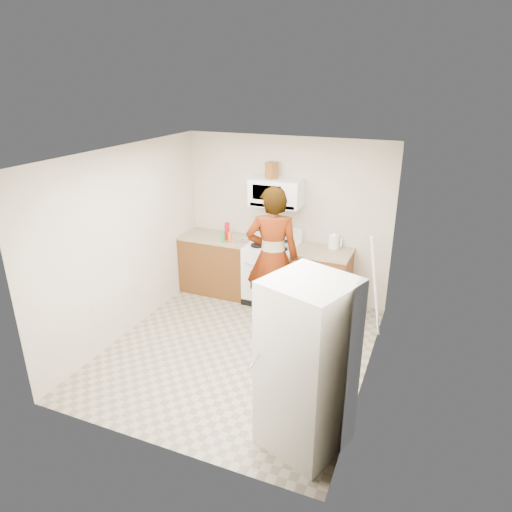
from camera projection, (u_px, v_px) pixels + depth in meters
The scene contains 20 objects.
floor at pixel (239, 349), 5.89m from camera, with size 3.60×3.60×0.00m, color gray.
back_wall at pixel (286, 219), 6.97m from camera, with size 3.20×0.02×2.50m, color beige.
right_wall at pixel (372, 281), 4.87m from camera, with size 0.02×3.60×2.50m, color beige.
cabinet_left at pixel (218, 265), 7.38m from camera, with size 1.12×0.62×0.90m, color brown.
counter_left at pixel (217, 237), 7.21m from camera, with size 1.14×0.64×0.04m, color tan.
cabinet_right at pixel (321, 282), 6.77m from camera, with size 0.80×0.62×0.90m, color brown.
counter_right at pixel (323, 252), 6.60m from camera, with size 0.82×0.64×0.04m, color tan.
gas_range at pixel (272, 272), 7.03m from camera, with size 0.76×0.65×1.13m.
microwave at pixel (276, 193), 6.69m from camera, with size 0.76×0.38×0.40m, color white.
person at pixel (272, 257), 6.21m from camera, with size 0.72×0.47×1.98m, color tan.
fridge at pixel (307, 366), 4.12m from camera, with size 0.70×0.70×1.70m, color beige.
kettle at pixel (334, 242), 6.69m from camera, with size 0.16×0.16×0.19m, color white.
jug at pixel (272, 170), 6.61m from camera, with size 0.14×0.14×0.24m, color brown.
saucepan at pixel (268, 235), 7.01m from camera, with size 0.25×0.25×0.14m, color #B6B6BA.
tray at pixel (281, 246), 6.71m from camera, with size 0.25×0.16×0.05m, color silver.
bottle_spray at pixel (227, 231), 7.02m from camera, with size 0.08×0.08×0.26m, color #B40D1C.
bottle_hot_sauce at pixel (230, 238), 6.89m from camera, with size 0.05×0.05×0.16m, color #F75B1B.
bottle_green_cap at pixel (223, 237), 6.91m from camera, with size 0.06×0.06×0.18m, color green.
pot_lid at pixel (242, 241), 6.99m from camera, with size 0.23×0.23×0.01m, color silver.
broom at pixel (375, 288), 5.89m from camera, with size 0.03×0.03×1.48m, color white.
Camera 1 is at (2.13, -4.57, 3.28)m, focal length 32.00 mm.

